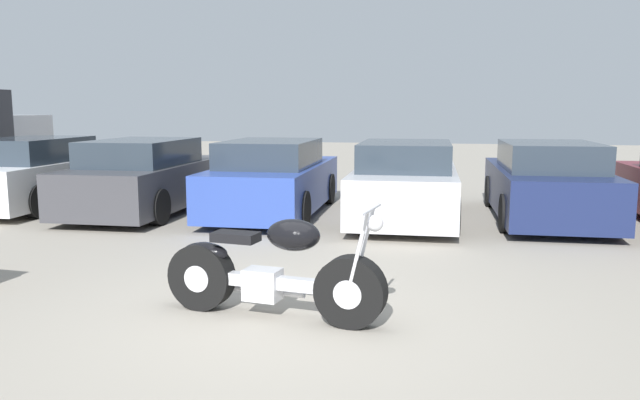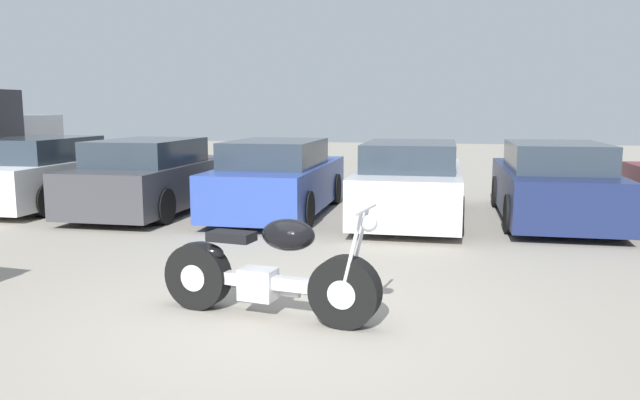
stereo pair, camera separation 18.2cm
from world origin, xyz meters
name	(u,v)px [view 2 (the right image)]	position (x,y,z in m)	size (l,w,h in m)	color
ground_plane	(281,322)	(0.00, 0.00, 0.00)	(60.00, 60.00, 0.00)	gray
motorcycle	(267,272)	(-0.17, 0.12, 0.44)	(2.21, 0.80, 1.11)	black
parked_car_white	(48,174)	(-6.51, 5.90, 0.65)	(1.82, 4.37, 1.39)	white
parked_car_dark_grey	(153,178)	(-4.05, 5.65, 0.65)	(1.82, 4.37, 1.39)	#3D3D42
parked_car_blue	(279,179)	(-1.59, 5.82, 0.65)	(1.82, 4.37, 1.39)	#2D479E
parked_car_silver	(410,183)	(0.87, 5.71, 0.65)	(1.82, 4.37, 1.39)	#BCBCC1
parked_car_navy	(552,184)	(3.33, 6.04, 0.65)	(1.82, 4.37, 1.39)	#19234C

